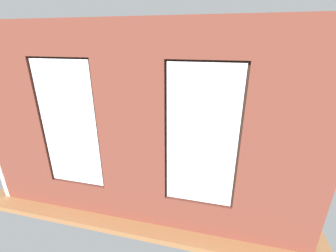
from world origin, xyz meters
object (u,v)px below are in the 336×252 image
potted_plant_beside_window_right (63,162)px  potted_plant_foreground_right (126,104)px  potted_plant_near_tv (89,124)px  table_plant_small (175,137)px  couch_left (250,147)px  coffee_table (172,140)px  tv_flatscreen (92,114)px  couch_by_window (118,177)px  remote_silver (187,138)px  potted_plant_mid_room_small (203,138)px  potted_plant_corner_near_left (250,117)px  potted_plant_between_couches (189,171)px  cup_ceramic (156,137)px  media_console (95,132)px  candle_jar (167,135)px  papasan_chair (181,116)px

potted_plant_beside_window_right → potted_plant_foreground_right: size_ratio=0.95×
potted_plant_near_tv → table_plant_small: bearing=-163.2°
couch_left → coffee_table: (2.10, 0.22, 0.07)m
tv_flatscreen → potted_plant_foreground_right: 1.86m
couch_by_window → remote_silver: size_ratio=12.22×
potted_plant_mid_room_small → potted_plant_corner_near_left: size_ratio=0.45×
couch_left → tv_flatscreen: (4.70, -0.06, 0.56)m
couch_by_window → potted_plant_between_couches: size_ratio=1.79×
potted_plant_corner_near_left → coffee_table: bearing=43.6°
potted_plant_beside_window_right → potted_plant_mid_room_small: bearing=-137.5°
cup_ceramic → potted_plant_mid_room_small: bearing=-153.0°
potted_plant_mid_room_small → media_console: bearing=3.9°
couch_left → cup_ceramic: couch_left is taller
potted_plant_beside_window_right → couch_by_window: bearing=-175.2°
couch_left → potted_plant_between_couches: size_ratio=1.61×
media_console → potted_plant_between_couches: size_ratio=1.04×
couch_left → potted_plant_near_tv: (4.16, 1.00, 0.65)m
table_plant_small → media_console: 2.75m
couch_by_window → candle_jar: (-0.57, -2.03, 0.18)m
couch_by_window → potted_plant_foreground_right: bearing=-68.9°
couch_left → media_console: size_ratio=1.54×
papasan_chair → potted_plant_near_tv: potted_plant_near_tv is taller
coffee_table → candle_jar: (0.18, -0.11, 0.11)m
potted_plant_beside_window_right → potted_plant_mid_room_small: (-2.76, -2.53, -0.23)m
potted_plant_foreground_right → media_console: bearing=80.7°
potted_plant_near_tv → coffee_table: bearing=-159.2°
remote_silver → potted_plant_between_couches: 2.06m
tv_flatscreen → potted_plant_between_couches: 3.98m
table_plant_small → tv_flatscreen: bearing=-8.5°
table_plant_small → potted_plant_beside_window_right: potted_plant_beside_window_right is taller
remote_silver → potted_plant_near_tv: 2.67m
couch_by_window → coffee_table: 2.06m
remote_silver → couch_left: bearing=-97.3°
potted_plant_between_couches → potted_plant_corner_near_left: potted_plant_corner_near_left is taller
couch_left → potted_plant_beside_window_right: (4.04, 2.24, 0.25)m
couch_by_window → table_plant_small: bearing=-115.4°
remote_silver → potted_plant_foreground_right: (2.69, -1.95, 0.26)m
couch_by_window → potted_plant_beside_window_right: 1.22m
coffee_table → cup_ceramic: bearing=16.7°
coffee_table → cup_ceramic: size_ratio=14.71×
potted_plant_beside_window_right → potted_plant_corner_near_left: (-4.19, -4.17, -0.00)m
remote_silver → potted_plant_mid_room_small: size_ratio=0.32×
couch_by_window → couch_left: same height
media_console → papasan_chair: papasan_chair is taller
media_console → potted_plant_between_couches: 4.00m
table_plant_small → potted_plant_mid_room_small: 0.98m
table_plant_small → potted_plant_corner_near_left: 3.12m
remote_silver → potted_plant_near_tv: potted_plant_near_tv is taller
cup_ceramic → potted_plant_foreground_right: bearing=-50.0°
candle_jar → potted_plant_mid_room_small: candle_jar is taller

